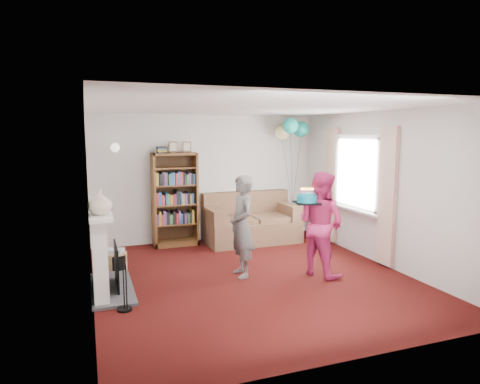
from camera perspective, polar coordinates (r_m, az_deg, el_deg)
name	(u,v)px	position (r m, az deg, el deg)	size (l,w,h in m)	color
ground	(252,278)	(6.51, 1.66, -11.34)	(5.00, 5.00, 0.00)	black
wall_back	(207,178)	(8.58, -4.47, 1.88)	(4.50, 0.02, 2.50)	silver
wall_left	(88,203)	(5.78, -19.61, -1.45)	(0.02, 5.00, 2.50)	silver
wall_right	(381,188)	(7.34, 18.35, 0.49)	(0.02, 5.00, 2.50)	silver
ceiling	(253,107)	(6.16, 1.75, 11.26)	(4.50, 5.00, 0.01)	white
fireplace	(104,254)	(6.13, -17.69, -7.92)	(0.55, 1.80, 1.12)	#3F3F42
window_bay	(357,187)	(7.79, 15.30, 0.67)	(0.14, 2.02, 2.20)	white
wall_sconce	(115,148)	(8.10, -16.31, 5.71)	(0.16, 0.23, 0.16)	gold
bookcase	(174,200)	(8.26, -8.73, -1.05)	(0.84, 0.42, 1.98)	#472B14
sofa	(250,223)	(8.55, 1.38, -4.19)	(1.82, 0.96, 0.96)	brown
wicker_basket	(115,261)	(7.09, -16.32, -8.76)	(0.37, 0.37, 0.34)	#895E40
person_striped	(242,226)	(6.39, 0.26, -4.56)	(0.56, 0.37, 1.53)	black
person_magenta	(321,224)	(6.56, 10.71, -4.17)	(0.77, 0.60, 1.58)	#BF265F
birthday_cake	(307,199)	(6.31, 8.91, -0.91)	(0.35, 0.35, 0.22)	black
balloons	(291,129)	(8.72, 6.85, 8.33)	(0.65, 0.70, 1.76)	#3F3F3F
mantel_vase	(100,202)	(5.63, -18.19, -1.30)	(0.30, 0.30, 0.31)	beige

